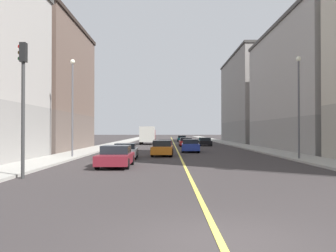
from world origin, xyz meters
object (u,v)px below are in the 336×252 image
at_px(car_white, 125,151).
at_px(car_blue, 190,146).
at_px(car_red, 185,142).
at_px(car_black, 204,142).
at_px(box_truck, 147,135).
at_px(car_teal, 181,139).
at_px(building_left_mid, 312,88).
at_px(building_right_midblock, 38,87).
at_px(car_maroon, 115,157).
at_px(car_orange, 162,148).
at_px(street_lamp_right_near, 72,98).
at_px(building_left_far, 254,99).
at_px(traffic_light_right_near, 22,91).
at_px(street_lamp_left_near, 298,97).

bearing_deg(car_white, car_blue, 57.40).
relative_size(car_red, car_black, 0.95).
bearing_deg(box_truck, car_teal, 68.39).
relative_size(building_left_mid, building_right_midblock, 1.40).
height_order(car_maroon, car_white, car_maroon).
relative_size(car_blue, car_orange, 1.04).
height_order(street_lamp_right_near, car_white, street_lamp_right_near).
bearing_deg(car_teal, car_black, -83.04).
xyz_separation_m(car_maroon, car_red, (5.70, 29.23, -0.02)).
relative_size(car_blue, box_truck, 0.67).
bearing_deg(car_orange, car_teal, 85.61).
relative_size(building_left_far, street_lamp_right_near, 3.34).
bearing_deg(traffic_light_right_near, car_blue, 66.87).
xyz_separation_m(car_white, box_truck, (0.05, 30.84, 0.96)).
height_order(car_white, box_truck, box_truck).
xyz_separation_m(building_right_midblock, traffic_light_right_near, (7.87, -24.37, -3.10)).
xyz_separation_m(car_blue, box_truck, (-5.67, 21.90, 0.92)).
distance_m(building_right_midblock, car_teal, 39.09).
distance_m(car_orange, car_white, 4.17).
relative_size(car_teal, car_black, 0.96).
height_order(street_lamp_right_near, car_orange, street_lamp_right_near).
distance_m(street_lamp_left_near, car_teal, 48.99).
bearing_deg(street_lamp_right_near, car_red, 65.24).
height_order(car_blue, car_white, car_blue).
bearing_deg(car_teal, box_truck, -111.61).
bearing_deg(car_teal, traffic_light_right_near, -99.26).
distance_m(building_left_far, car_blue, 35.98).
height_order(building_left_mid, street_lamp_right_near, building_left_mid).
relative_size(traffic_light_right_near, car_white, 1.49).
xyz_separation_m(car_red, car_black, (2.95, 2.68, -0.00)).
relative_size(street_lamp_left_near, car_teal, 1.84).
bearing_deg(car_red, car_teal, 89.19).
distance_m(car_teal, car_orange, 43.61).
bearing_deg(car_blue, car_black, 79.07).
xyz_separation_m(street_lamp_right_near, car_orange, (7.22, 2.69, -4.18)).
distance_m(building_right_midblock, street_lamp_left_near, 28.19).
height_order(traffic_light_right_near, car_white, traffic_light_right_near).
bearing_deg(building_right_midblock, car_blue, -10.62).
xyz_separation_m(building_left_far, building_right_midblock, (-31.26, -28.94, -1.11)).
bearing_deg(box_truck, traffic_light_right_near, -94.49).
bearing_deg(car_white, building_left_mid, 33.01).
bearing_deg(car_teal, car_maroon, -96.48).
relative_size(building_left_mid, building_left_far, 0.93).
relative_size(building_left_far, box_truck, 3.88).
bearing_deg(car_white, street_lamp_right_near, 176.08).
relative_size(car_teal, car_blue, 0.92).
distance_m(building_left_far, box_truck, 23.44).
relative_size(traffic_light_right_near, car_black, 1.46).
bearing_deg(street_lamp_right_near, car_black, 62.08).
bearing_deg(building_left_mid, box_truck, 138.32).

